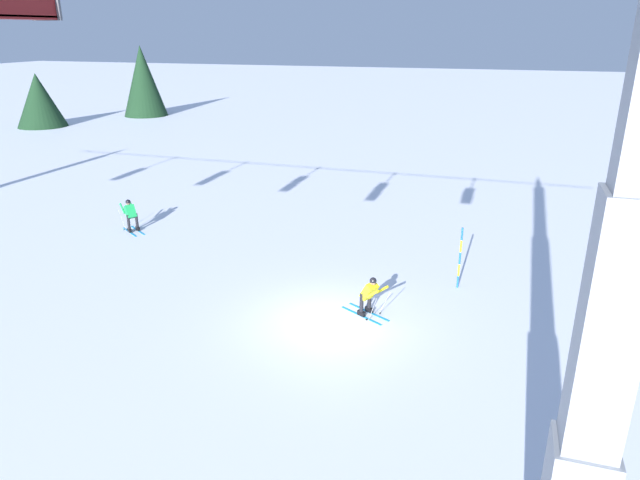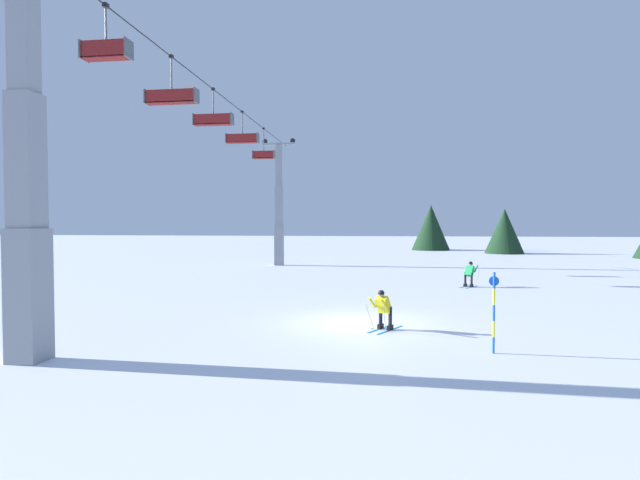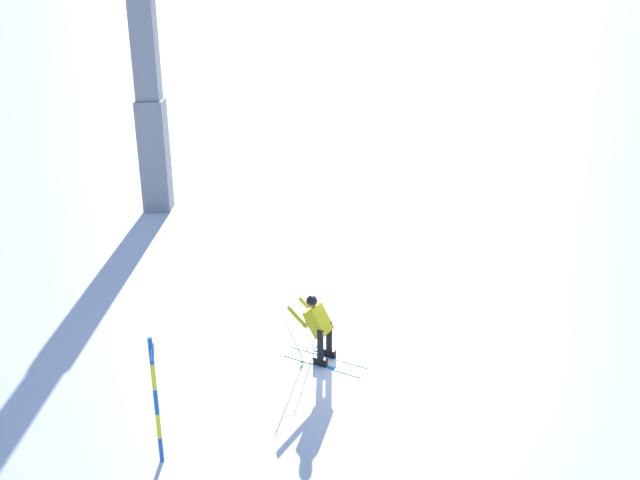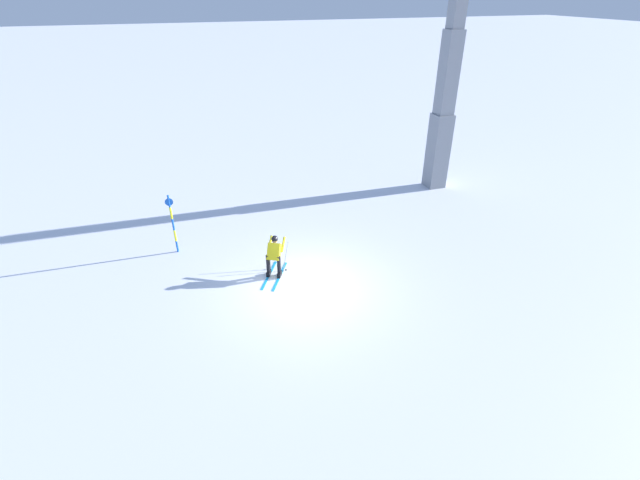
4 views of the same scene
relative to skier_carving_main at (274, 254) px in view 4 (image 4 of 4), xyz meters
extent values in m
plane|color=white|center=(1.09, 0.85, -0.80)|extent=(260.00, 260.00, 0.00)
cube|color=#198CCC|center=(0.04, -0.24, -0.79)|extent=(1.58, 0.93, 0.01)
cube|color=black|center=(0.04, -0.24, -0.71)|extent=(0.30, 0.23, 0.16)
cylinder|color=black|center=(0.04, -0.24, -0.31)|extent=(0.13, 0.13, 0.63)
cube|color=#198CCC|center=(0.23, 0.09, -0.79)|extent=(1.58, 0.93, 0.01)
cube|color=black|center=(0.23, 0.09, -0.71)|extent=(0.30, 0.23, 0.16)
cylinder|color=black|center=(0.23, 0.09, -0.31)|extent=(0.13, 0.13, 0.63)
cube|color=gold|center=(0.01, 0.00, 0.09)|extent=(0.66, 0.62, 0.64)
sphere|color=#997051|center=(-0.12, 0.07, 0.46)|extent=(0.21, 0.21, 0.21)
sphere|color=black|center=(-0.12, 0.07, 0.50)|extent=(0.23, 0.23, 0.23)
cylinder|color=gold|center=(-0.41, -0.03, 0.19)|extent=(0.46, 0.31, 0.42)
cylinder|color=gray|center=(-0.46, -0.06, -0.38)|extent=(0.47, 0.14, 1.08)
cylinder|color=black|center=(-0.33, -0.18, -0.75)|extent=(0.07, 0.07, 0.01)
cylinder|color=gold|center=(-0.19, 0.37, 0.19)|extent=(0.46, 0.31, 0.42)
cylinder|color=gray|center=(-0.20, 0.43, -0.38)|extent=(0.36, 0.35, 1.08)
cylinder|color=black|center=(-0.02, 0.38, -0.75)|extent=(0.07, 0.07, 0.01)
cube|color=gray|center=(-5.07, 9.33, 0.97)|extent=(0.85, 0.85, 3.55)
cube|color=gray|center=(-5.07, 9.33, 4.52)|extent=(0.71, 0.71, 3.55)
cylinder|color=blue|center=(-2.59, -3.11, -0.57)|extent=(0.07, 0.07, 0.46)
cylinder|color=yellow|center=(-2.59, -3.11, -0.11)|extent=(0.07, 0.07, 0.46)
cylinder|color=blue|center=(-2.59, -3.11, 0.35)|extent=(0.07, 0.07, 0.46)
cylinder|color=yellow|center=(-2.59, -3.11, 0.81)|extent=(0.07, 0.07, 0.46)
cylinder|color=blue|center=(-2.59, -3.11, 1.27)|extent=(0.07, 0.07, 0.46)
cylinder|color=blue|center=(-2.58, -3.11, 1.25)|extent=(0.01, 0.28, 0.28)
camera|label=1|loc=(-3.52, 16.41, 8.03)|focal=32.01mm
camera|label=2|loc=(-16.79, -0.09, 2.86)|focal=27.35mm
camera|label=3|loc=(-0.14, -12.56, 6.90)|focal=39.81mm
camera|label=4|loc=(12.56, -2.62, 7.82)|focal=24.86mm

